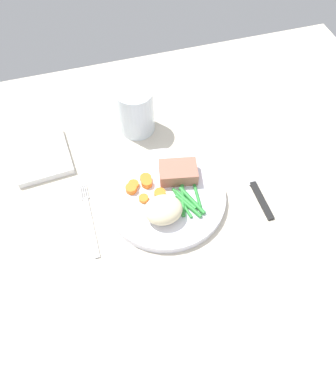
% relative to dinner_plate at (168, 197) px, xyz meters
% --- Properties ---
extents(dining_table, '(1.20, 0.90, 0.02)m').
position_rel_dinner_plate_xyz_m(dining_table, '(-0.00, 0.00, -0.02)').
color(dining_table, beige).
rests_on(dining_table, ground).
extents(dinner_plate, '(0.23, 0.23, 0.02)m').
position_rel_dinner_plate_xyz_m(dinner_plate, '(0.00, 0.00, 0.00)').
color(dinner_plate, white).
rests_on(dinner_plate, dining_table).
extents(meat_portion, '(0.08, 0.06, 0.03)m').
position_rel_dinner_plate_xyz_m(meat_portion, '(0.03, 0.04, 0.02)').
color(meat_portion, '#A86B56').
rests_on(meat_portion, dinner_plate).
extents(mashed_potatoes, '(0.07, 0.06, 0.04)m').
position_rel_dinner_plate_xyz_m(mashed_potatoes, '(-0.02, -0.04, 0.03)').
color(mashed_potatoes, beige).
rests_on(mashed_potatoes, dinner_plate).
extents(carrot_slices, '(0.07, 0.07, 0.01)m').
position_rel_dinner_plate_xyz_m(carrot_slices, '(-0.04, 0.03, 0.01)').
color(carrot_slices, orange).
rests_on(carrot_slices, dinner_plate).
extents(green_beans, '(0.05, 0.08, 0.01)m').
position_rel_dinner_plate_xyz_m(green_beans, '(0.03, -0.03, 0.01)').
color(green_beans, '#2D8C38').
rests_on(green_beans, dinner_plate).
extents(fork, '(0.01, 0.17, 0.00)m').
position_rel_dinner_plate_xyz_m(fork, '(-0.16, -0.00, -0.01)').
color(fork, silver).
rests_on(fork, dining_table).
extents(knife, '(0.02, 0.20, 0.01)m').
position_rel_dinner_plate_xyz_m(knife, '(0.17, -0.00, -0.01)').
color(knife, black).
rests_on(knife, dining_table).
extents(water_glass, '(0.08, 0.08, 0.10)m').
position_rel_dinner_plate_xyz_m(water_glass, '(-0.01, 0.20, 0.04)').
color(water_glass, silver).
rests_on(water_glass, dining_table).
extents(napkin, '(0.12, 0.14, 0.01)m').
position_rel_dinner_plate_xyz_m(napkin, '(-0.23, 0.17, -0.00)').
color(napkin, white).
rests_on(napkin, dining_table).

